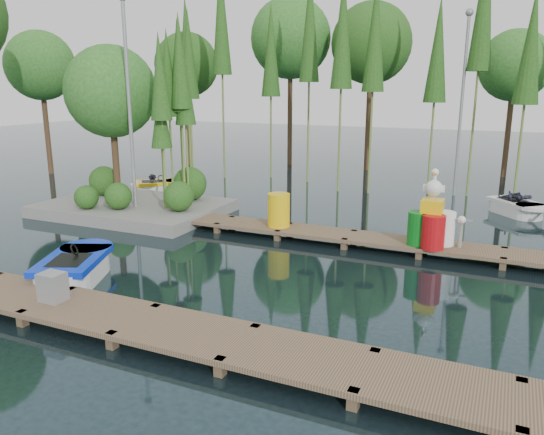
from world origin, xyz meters
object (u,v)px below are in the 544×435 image
at_px(boat_blue, 75,269).
at_px(yellow_barrel, 279,210).
at_px(island, 127,122).
at_px(utility_cabinet, 53,287).
at_px(boat_yellow_far, 159,187).
at_px(drum_cluster, 432,224).

bearing_deg(boat_blue, yellow_barrel, 38.93).
bearing_deg(yellow_barrel, boat_blue, -117.99).
height_order(island, utility_cabinet, island).
distance_m(boat_blue, boat_yellow_far, 10.15).
relative_size(utility_cabinet, yellow_barrel, 0.57).
bearing_deg(boat_yellow_far, yellow_barrel, -48.14).
height_order(utility_cabinet, drum_cluster, drum_cluster).
height_order(boat_blue, boat_yellow_far, boat_yellow_far).
relative_size(boat_blue, boat_yellow_far, 1.15).
relative_size(boat_yellow_far, yellow_barrel, 2.62).
distance_m(island, yellow_barrel, 6.61).
bearing_deg(drum_cluster, boat_blue, -144.51).
height_order(boat_yellow_far, utility_cabinet, boat_yellow_far).
relative_size(boat_yellow_far, drum_cluster, 1.28).
bearing_deg(yellow_barrel, utility_cabinet, -104.37).
distance_m(island, drum_cluster, 10.86).
xyz_separation_m(island, boat_blue, (3.26, -6.16, -2.92)).
bearing_deg(yellow_barrel, drum_cluster, -1.99).
bearing_deg(utility_cabinet, island, 119.02).
height_order(boat_blue, drum_cluster, drum_cluster).
xyz_separation_m(island, utility_cabinet, (4.32, -7.79, -2.60)).
height_order(island, boat_yellow_far, island).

